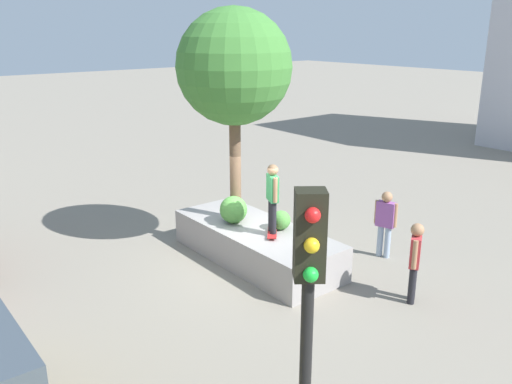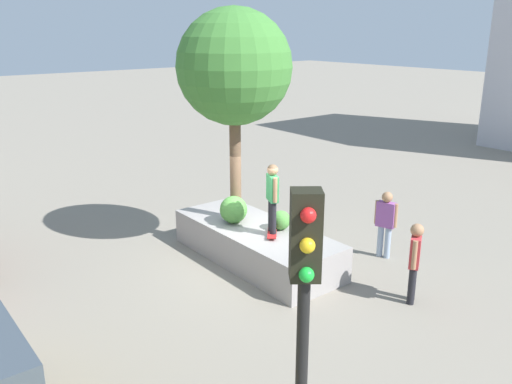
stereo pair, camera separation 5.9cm
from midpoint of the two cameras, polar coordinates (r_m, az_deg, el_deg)
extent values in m
plane|color=gray|center=(13.15, -0.51, -7.52)|extent=(120.00, 120.00, 0.00)
cube|color=gray|center=(13.08, -0.13, -5.58)|extent=(4.63, 1.81, 0.86)
cylinder|color=brown|center=(13.09, -2.38, 3.38)|extent=(0.28, 0.28, 3.02)
sphere|color=#3D7A33|center=(12.74, -2.50, 13.30)|extent=(2.74, 2.74, 2.74)
sphere|color=#4C8C3D|center=(12.74, 2.57, -3.04)|extent=(0.46, 0.46, 0.46)
sphere|color=#4C8C3D|center=(13.12, -2.57, -1.91)|extent=(0.68, 0.68, 0.68)
cube|color=#A51E1E|center=(12.45, 1.61, -4.35)|extent=(0.74, 0.69, 0.02)
sphere|color=beige|center=(12.22, 1.98, -4.95)|extent=(0.06, 0.06, 0.06)
sphere|color=beige|center=(12.22, 1.19, -4.94)|extent=(0.06, 0.06, 0.06)
sphere|color=beige|center=(12.70, 2.01, -4.08)|extent=(0.06, 0.06, 0.06)
sphere|color=beige|center=(12.70, 1.25, -4.07)|extent=(0.06, 0.06, 0.06)
cylinder|color=black|center=(12.39, 1.51, -2.50)|extent=(0.14, 0.14, 0.77)
cylinder|color=black|center=(12.22, 1.74, -2.78)|extent=(0.14, 0.14, 0.77)
cube|color=#338C4C|center=(12.09, 1.65, 0.43)|extent=(0.47, 0.35, 0.61)
cylinder|color=#9E7251|center=(12.30, 1.37, 0.81)|extent=(0.09, 0.09, 0.57)
cylinder|color=#9E7251|center=(11.87, 1.95, 0.20)|extent=(0.09, 0.09, 0.57)
sphere|color=#9E7251|center=(11.97, 1.67, 2.40)|extent=(0.25, 0.25, 0.25)
cylinder|color=black|center=(9.65, -25.62, -16.62)|extent=(0.80, 0.24, 0.80)
cube|color=black|center=(4.78, 5.46, -4.66)|extent=(0.36, 0.37, 0.85)
sphere|color=red|center=(4.56, 5.75, -2.50)|extent=(0.14, 0.14, 0.14)
sphere|color=gold|center=(4.66, 5.65, -5.75)|extent=(0.14, 0.14, 0.14)
sphere|color=green|center=(4.77, 5.55, -8.84)|extent=(0.14, 0.14, 0.14)
cylinder|color=navy|center=(13.67, 5.13, -4.86)|extent=(0.14, 0.14, 0.76)
cylinder|color=navy|center=(13.66, 5.89, -4.90)|extent=(0.14, 0.14, 0.76)
cube|color=black|center=(13.42, 5.59, -2.19)|extent=(0.45, 0.42, 0.60)
cylinder|color=#9E7251|center=(13.44, 4.63, -2.07)|extent=(0.09, 0.09, 0.56)
cylinder|color=#9E7251|center=(13.40, 6.56, -2.18)|extent=(0.09, 0.09, 0.56)
sphere|color=#9E7251|center=(13.29, 5.64, -0.47)|extent=(0.25, 0.25, 0.25)
cylinder|color=black|center=(11.75, 16.36, -9.20)|extent=(0.15, 0.15, 0.83)
cylinder|color=black|center=(11.58, 16.29, -9.62)|extent=(0.15, 0.15, 0.83)
cube|color=#B23338|center=(11.36, 16.64, -6.08)|extent=(0.41, 0.50, 0.65)
cylinder|color=#9E7251|center=(11.58, 16.72, -5.53)|extent=(0.10, 0.10, 0.61)
cylinder|color=#9E7251|center=(11.13, 16.56, -6.47)|extent=(0.10, 0.10, 0.61)
sphere|color=#9E7251|center=(11.20, 16.83, -3.92)|extent=(0.27, 0.27, 0.27)
cylinder|color=#8C9EB7|center=(13.69, 13.07, -5.12)|extent=(0.15, 0.15, 0.81)
cylinder|color=#8C9EB7|center=(13.63, 13.83, -5.28)|extent=(0.15, 0.15, 0.81)
cube|color=#8C4C99|center=(13.40, 13.66, -2.35)|extent=(0.49, 0.32, 0.63)
cylinder|color=#9E7251|center=(13.48, 12.72, -2.09)|extent=(0.10, 0.10, 0.60)
cylinder|color=#9E7251|center=(13.32, 14.63, -2.46)|extent=(0.10, 0.10, 0.60)
sphere|color=#9E7251|center=(13.26, 13.80, -0.52)|extent=(0.26, 0.26, 0.26)
camera|label=1|loc=(0.03, -90.13, -0.04)|focal=37.20mm
camera|label=2|loc=(0.03, 89.87, 0.04)|focal=37.20mm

